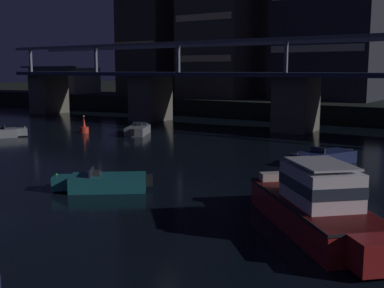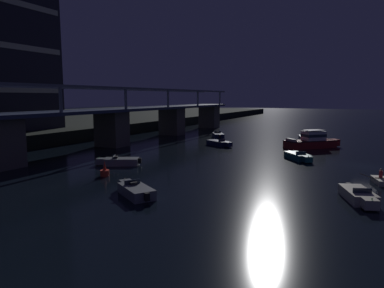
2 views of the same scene
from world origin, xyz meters
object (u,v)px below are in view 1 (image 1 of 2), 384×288
object	(u,v)px
river_bridge	(296,92)
channel_buoy	(84,128)
speedboat_far_center	(138,130)
waterfront_pavilion	(64,80)
cabin_cruiser_near_left	(317,205)
speedboat_mid_left	(104,182)
speedboat_far_left	(324,157)
tower_west_tall	(227,0)

from	to	relation	value
river_bridge	channel_buoy	xyz separation A→B (m)	(-17.02, -13.20, -3.53)
channel_buoy	speedboat_far_center	bearing A→B (deg)	23.77
waterfront_pavilion	speedboat_far_center	world-z (taller)	waterfront_pavilion
cabin_cruiser_near_left	speedboat_mid_left	xyz separation A→B (m)	(-11.49, 0.03, -0.64)
cabin_cruiser_near_left	speedboat_far_left	distance (m)	14.45
waterfront_pavilion	speedboat_mid_left	world-z (taller)	waterfront_pavilion
waterfront_pavilion	channel_buoy	bearing A→B (deg)	-38.57
cabin_cruiser_near_left	speedboat_mid_left	bearing A→B (deg)	179.85
speedboat_mid_left	speedboat_far_center	bearing A→B (deg)	125.76
cabin_cruiser_near_left	speedboat_far_center	bearing A→B (deg)	143.61
waterfront_pavilion	cabin_cruiser_near_left	xyz separation A→B (m)	(61.09, -40.85, -3.39)
cabin_cruiser_near_left	speedboat_far_center	world-z (taller)	cabin_cruiser_near_left
speedboat_far_center	speedboat_mid_left	bearing A→B (deg)	-54.24
cabin_cruiser_near_left	speedboat_mid_left	distance (m)	11.50
speedboat_far_left	waterfront_pavilion	bearing A→B (deg)	154.48
tower_west_tall	speedboat_mid_left	xyz separation A→B (m)	(19.28, -45.94, -16.05)
speedboat_mid_left	speedboat_far_center	xyz separation A→B (m)	(-12.95, 17.98, 0.00)
cabin_cruiser_near_left	channel_buoy	size ratio (longest dim) A/B	4.53
speedboat_far_left	channel_buoy	bearing A→B (deg)	175.52
cabin_cruiser_near_left	speedboat_far_left	size ratio (longest dim) A/B	1.61
speedboat_far_center	channel_buoy	distance (m)	5.63
channel_buoy	speedboat_mid_left	bearing A→B (deg)	-40.94
speedboat_mid_left	tower_west_tall	bearing A→B (deg)	112.77
river_bridge	tower_west_tall	xyz separation A→B (m)	(-18.19, 17.04, 12.46)
river_bridge	waterfront_pavilion	size ratio (longest dim) A/B	6.65
river_bridge	speedboat_mid_left	size ratio (longest dim) A/B	17.76
speedboat_mid_left	speedboat_far_left	bearing A→B (deg)	62.54
speedboat_mid_left	cabin_cruiser_near_left	bearing A→B (deg)	-0.15
speedboat_far_center	river_bridge	bearing A→B (deg)	42.64
river_bridge	speedboat_far_left	distance (m)	17.63
speedboat_far_left	river_bridge	bearing A→B (deg)	118.45
river_bridge	cabin_cruiser_near_left	distance (m)	31.69
speedboat_far_center	channel_buoy	size ratio (longest dim) A/B	2.79
tower_west_tall	speedboat_far_center	bearing A→B (deg)	-77.25
speedboat_far_left	channel_buoy	size ratio (longest dim) A/B	2.82
cabin_cruiser_near_left	speedboat_far_left	bearing A→B (deg)	107.54
waterfront_pavilion	river_bridge	bearing A→B (deg)	-13.80
tower_west_tall	speedboat_far_center	xyz separation A→B (m)	(6.33, -27.96, -16.05)
tower_west_tall	channel_buoy	xyz separation A→B (m)	(1.17, -30.23, -15.99)
waterfront_pavilion	speedboat_far_left	distance (m)	63.00
river_bridge	speedboat_mid_left	world-z (taller)	river_bridge
cabin_cruiser_near_left	channel_buoy	world-z (taller)	cabin_cruiser_near_left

